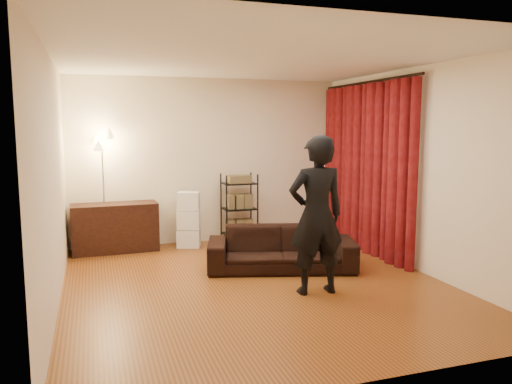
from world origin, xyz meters
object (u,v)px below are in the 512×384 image
object	(u,v)px
person	(316,215)
wire_shelf	(239,209)
sofa	(281,249)
media_cabinet	(115,228)
storage_boxes	(189,219)
floor_lamp	(104,193)

from	to	relation	value
person	wire_shelf	world-z (taller)	person
sofa	media_cabinet	size ratio (longest dim) A/B	1.53
sofa	storage_boxes	world-z (taller)	storage_boxes
media_cabinet	storage_boxes	distance (m)	1.14
sofa	storage_boxes	size ratio (longest dim) A/B	2.19
person	sofa	bearing A→B (deg)	-86.34
media_cabinet	wire_shelf	size ratio (longest dim) A/B	1.11
sofa	wire_shelf	size ratio (longest dim) A/B	1.70
floor_lamp	media_cabinet	bearing A→B (deg)	0.66
storage_boxes	sofa	bearing A→B (deg)	-59.99
person	wire_shelf	size ratio (longest dim) A/B	1.59
media_cabinet	storage_boxes	bearing A→B (deg)	-5.69
media_cabinet	floor_lamp	xyz separation A→B (m)	(-0.15, -0.00, 0.54)
media_cabinet	floor_lamp	size ratio (longest dim) A/B	0.70
person	wire_shelf	bearing A→B (deg)	-85.22
person	storage_boxes	bearing A→B (deg)	-67.90
sofa	media_cabinet	distance (m)	2.70
storage_boxes	media_cabinet	bearing A→B (deg)	176.25
media_cabinet	storage_boxes	world-z (taller)	storage_boxes
person	storage_boxes	size ratio (longest dim) A/B	2.04
storage_boxes	floor_lamp	xyz separation A→B (m)	(-1.28, 0.07, 0.47)
sofa	floor_lamp	bearing A→B (deg)	158.55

